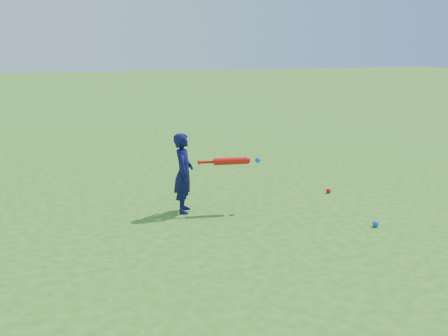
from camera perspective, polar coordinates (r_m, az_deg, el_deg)
name	(u,v)px	position (r m, az deg, el deg)	size (l,w,h in m)	color
ground	(118,214)	(6.25, -12.00, -5.14)	(80.00, 80.00, 0.00)	#35771C
child	(184,173)	(6.08, -4.64, -0.59)	(0.36, 0.24, 0.98)	#0E0D40
ground_ball_red	(328,191)	(7.11, 11.85, -2.56)	(0.07, 0.07, 0.07)	red
ground_ball_blue	(375,224)	(5.92, 16.92, -6.13)	(0.07, 0.07, 0.07)	blue
bat_swing	(233,161)	(6.09, 1.06, 0.80)	(0.77, 0.19, 0.09)	red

